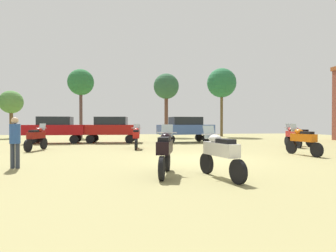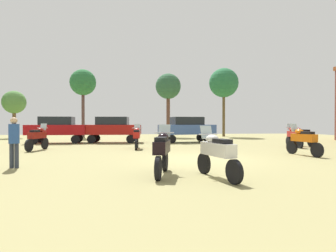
% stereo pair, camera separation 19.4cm
% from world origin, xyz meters
% --- Properties ---
extents(ground_plane, '(44.00, 52.00, 0.02)m').
position_xyz_m(ground_plane, '(0.00, 0.00, 0.01)').
color(ground_plane, '#918956').
extents(motorcycle_1, '(0.62, 2.17, 1.49)m').
position_xyz_m(motorcycle_1, '(7.22, 4.72, 0.75)').
color(motorcycle_1, black).
rests_on(motorcycle_1, ground).
extents(motorcycle_2, '(0.70, 2.20, 1.49)m').
position_xyz_m(motorcycle_2, '(5.15, 0.52, 0.75)').
color(motorcycle_2, black).
rests_on(motorcycle_2, ground).
extents(motorcycle_3, '(0.62, 2.12, 1.48)m').
position_xyz_m(motorcycle_3, '(-2.61, 4.90, 0.74)').
color(motorcycle_3, black).
rests_on(motorcycle_3, ground).
extents(motorcycle_6, '(0.78, 2.17, 1.46)m').
position_xyz_m(motorcycle_6, '(-0.49, -4.25, 0.74)').
color(motorcycle_6, black).
rests_on(motorcycle_6, ground).
extents(motorcycle_9, '(0.74, 2.27, 1.50)m').
position_xyz_m(motorcycle_9, '(-8.14, 4.68, 0.76)').
color(motorcycle_9, black).
rests_on(motorcycle_9, ground).
extents(motorcycle_10, '(0.75, 2.11, 1.49)m').
position_xyz_m(motorcycle_10, '(-1.96, -3.61, 0.75)').
color(motorcycle_10, black).
rests_on(motorcycle_10, ground).
extents(motorcycle_11, '(0.83, 2.09, 1.46)m').
position_xyz_m(motorcycle_11, '(8.15, 5.37, 0.74)').
color(motorcycle_11, black).
rests_on(motorcycle_11, ground).
extents(car_1, '(4.34, 1.90, 2.00)m').
position_xyz_m(car_1, '(-8.54, 10.32, 1.19)').
color(car_1, black).
rests_on(car_1, ground).
extents(car_2, '(4.53, 2.47, 2.00)m').
position_xyz_m(car_2, '(1.39, 10.02, 1.19)').
color(car_2, black).
rests_on(car_2, ground).
extents(car_3, '(4.46, 2.22, 2.00)m').
position_xyz_m(car_3, '(-4.40, 10.30, 1.19)').
color(car_3, black).
rests_on(car_3, ground).
extents(person_2, '(0.38, 0.38, 1.73)m').
position_xyz_m(person_2, '(-6.85, -1.69, 1.03)').
color(person_2, '#2E3646').
rests_on(person_2, ground).
extents(tree_1, '(2.33, 2.33, 4.83)m').
position_xyz_m(tree_1, '(-14.99, 18.79, 3.63)').
color(tree_1, brown).
rests_on(tree_1, ground).
extents(tree_3, '(2.79, 2.79, 6.97)m').
position_xyz_m(tree_3, '(1.01, 18.94, 5.48)').
color(tree_3, brown).
rests_on(tree_3, ground).
extents(tree_4, '(3.27, 3.27, 7.66)m').
position_xyz_m(tree_4, '(7.26, 18.71, 6.00)').
color(tree_4, brown).
rests_on(tree_4, ground).
extents(tree_5, '(2.70, 2.70, 7.11)m').
position_xyz_m(tree_5, '(-8.03, 18.38, 5.70)').
color(tree_5, '#513935').
rests_on(tree_5, ground).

